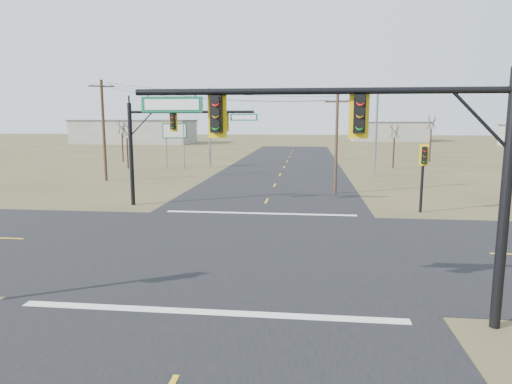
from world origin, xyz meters
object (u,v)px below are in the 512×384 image
at_px(streetlight_a, 374,128).
at_px(bare_tree_c, 395,130).
at_px(streetlight_b, 376,122).
at_px(mast_arm_far, 173,132).
at_px(bare_tree_b, 122,127).
at_px(bare_tree_a, 127,131).
at_px(highway_sign, 175,136).
at_px(utility_pole_far, 104,129).
at_px(bare_tree_d, 432,122).
at_px(pedestal_signal_ne, 424,163).
at_px(utility_pole_near, 336,142).
at_px(mast_arm_near, 371,141).
at_px(streetlight_c, 211,123).

relative_size(streetlight_a, bare_tree_c, 1.53).
relative_size(streetlight_b, bare_tree_c, 1.67).
bearing_deg(mast_arm_far, bare_tree_b, 122.35).
relative_size(bare_tree_a, bare_tree_b, 0.94).
bearing_deg(highway_sign, utility_pole_far, -118.36).
height_order(utility_pole_far, bare_tree_d, utility_pole_far).
relative_size(bare_tree_b, bare_tree_d, 0.88).
relative_size(mast_arm_far, pedestal_signal_ne, 2.02).
distance_m(mast_arm_far, utility_pole_near, 12.99).
bearing_deg(bare_tree_b, highway_sign, -39.20).
relative_size(utility_pole_near, highway_sign, 1.44).
bearing_deg(bare_tree_c, streetlight_b, 95.76).
distance_m(pedestal_signal_ne, bare_tree_d, 38.02).
height_order(streetlight_a, bare_tree_c, streetlight_a).
xyz_separation_m(mast_arm_near, bare_tree_a, (-23.34, 39.88, -0.75)).
bearing_deg(pedestal_signal_ne, utility_pole_near, 134.61).
bearing_deg(bare_tree_a, mast_arm_near, -59.67).
relative_size(pedestal_signal_ne, utility_pole_near, 0.56).
bearing_deg(bare_tree_b, streetlight_c, -21.60).
distance_m(highway_sign, streetlight_c, 4.99).
xyz_separation_m(pedestal_signal_ne, utility_pole_near, (-5.00, 7.01, 0.94)).
distance_m(bare_tree_a, bare_tree_b, 9.81).
xyz_separation_m(streetlight_c, bare_tree_c, (22.36, 0.96, -0.91)).
xyz_separation_m(mast_arm_far, streetlight_a, (15.69, 18.09, -0.03)).
distance_m(bare_tree_c, bare_tree_d, 11.23).
relative_size(pedestal_signal_ne, streetlight_c, 0.45).
relative_size(mast_arm_near, utility_pole_far, 1.10).
bearing_deg(mast_arm_near, streetlight_a, 86.39).
xyz_separation_m(mast_arm_near, bare_tree_c, (8.65, 44.14, -0.70)).
bearing_deg(bare_tree_d, utility_pole_near, -116.42).
bearing_deg(bare_tree_b, bare_tree_a, -64.00).
height_order(utility_pole_near, bare_tree_d, utility_pole_near).
distance_m(pedestal_signal_ne, utility_pole_near, 8.66).
distance_m(bare_tree_a, bare_tree_c, 32.27).
bearing_deg(streetlight_a, highway_sign, 164.57).
bearing_deg(highway_sign, bare_tree_a, 175.22).
bearing_deg(mast_arm_far, streetlight_b, 67.53).
bearing_deg(utility_pole_far, mast_arm_far, -48.95).
xyz_separation_m(streetlight_a, streetlight_c, (-18.66, 8.05, 0.47)).
bearing_deg(mast_arm_near, streetlight_c, 112.01).
bearing_deg(bare_tree_c, bare_tree_a, -172.41).
distance_m(mast_arm_near, streetlight_c, 45.30).
distance_m(streetlight_b, streetlight_c, 23.82).
distance_m(streetlight_a, streetlight_c, 20.32).
bearing_deg(utility_pole_far, utility_pole_near, -14.28).
xyz_separation_m(utility_pole_near, streetlight_a, (4.46, 11.62, 0.87)).
height_order(bare_tree_c, bare_tree_d, bare_tree_d).
height_order(mast_arm_near, utility_pole_near, utility_pole_near).
height_order(streetlight_b, bare_tree_d, streetlight_b).
xyz_separation_m(pedestal_signal_ne, streetlight_b, (2.20, 37.14, 2.26)).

